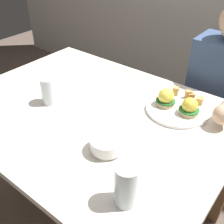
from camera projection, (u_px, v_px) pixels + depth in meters
name	position (u px, v px, depth m)	size (l,w,h in m)	color
ground_plane	(96.00, 213.00, 1.60)	(6.00, 6.00, 0.00)	brown
dining_table	(92.00, 129.00, 1.24)	(1.20, 0.90, 0.74)	silver
eggs_benedict_plate	(177.00, 106.00, 1.16)	(0.27, 0.27, 0.09)	white
fruit_bowl	(107.00, 144.00, 0.95)	(0.12, 0.12, 0.06)	white
fork	(95.00, 92.00, 1.30)	(0.06, 0.15, 0.00)	silver
water_glass_near	(49.00, 92.00, 1.20)	(0.07, 0.07, 0.12)	silver
water_glass_far	(126.00, 187.00, 0.76)	(0.07, 0.07, 0.14)	silver
diner_person	(220.00, 98.00, 1.43)	(0.34, 0.54, 1.14)	#33333D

